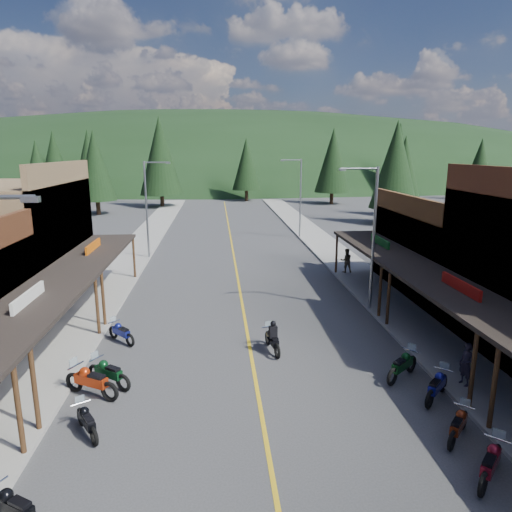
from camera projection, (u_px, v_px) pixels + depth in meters
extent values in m
plane|color=#38383A|center=(257.00, 388.00, 17.38)|extent=(220.00, 220.00, 0.00)
cube|color=gold|center=(235.00, 262.00, 36.79)|extent=(0.15, 90.00, 0.01)
cube|color=gray|center=(125.00, 264.00, 36.04)|extent=(3.40, 94.00, 0.15)
cube|color=gray|center=(341.00, 259.00, 37.51)|extent=(3.40, 94.00, 0.15)
cylinder|color=#472D19|center=(19.00, 411.00, 13.14)|extent=(0.16, 0.16, 3.00)
cube|color=black|center=(29.00, 305.00, 17.62)|extent=(3.20, 9.00, 0.18)
cylinder|color=#472D19|center=(35.00, 390.00, 14.30)|extent=(0.16, 0.16, 3.00)
cylinder|color=#472D19|center=(97.00, 307.00, 21.87)|extent=(0.16, 0.16, 3.00)
cube|color=silver|center=(29.00, 300.00, 17.57)|extent=(0.12, 3.00, 0.70)
cube|color=brown|center=(67.00, 234.00, 26.56)|extent=(0.30, 10.20, 8.20)
cube|color=black|center=(94.00, 252.00, 26.94)|extent=(3.20, 10.20, 0.18)
cylinder|color=#472D19|center=(103.00, 299.00, 23.03)|extent=(0.16, 0.16, 3.00)
cylinder|color=#472D19|center=(134.00, 258.00, 31.77)|extent=(0.16, 0.16, 3.00)
cube|color=#CC590C|center=(93.00, 248.00, 26.89)|extent=(0.12, 3.00, 0.70)
cylinder|color=#472D19|center=(494.00, 389.00, 14.35)|extent=(0.16, 0.16, 3.00)
cube|color=#562B19|center=(496.00, 267.00, 18.96)|extent=(0.30, 9.00, 8.20)
cube|color=black|center=(460.00, 293.00, 19.09)|extent=(3.20, 9.00, 0.18)
cylinder|color=#472D19|center=(473.00, 371.00, 15.52)|extent=(0.16, 0.16, 3.00)
cylinder|color=#472D19|center=(388.00, 299.00, 23.08)|extent=(0.16, 0.16, 3.00)
cube|color=#B2140F|center=(460.00, 289.00, 19.04)|extent=(0.12, 3.00, 0.70)
cube|color=#4C2D16|center=(460.00, 252.00, 28.96)|extent=(8.00, 10.20, 5.00)
cube|color=#4C2D16|center=(402.00, 244.00, 28.50)|extent=(0.30, 10.20, 6.20)
cube|color=black|center=(380.00, 246.00, 28.40)|extent=(3.20, 10.20, 0.18)
cylinder|color=#472D19|center=(380.00, 292.00, 24.25)|extent=(0.16, 0.16, 3.00)
cylinder|color=#472D19|center=(337.00, 254.00, 32.98)|extent=(0.16, 0.16, 3.00)
cube|color=#14591E|center=(380.00, 243.00, 28.36)|extent=(0.12, 3.00, 0.70)
cube|color=gray|center=(31.00, 199.00, 9.35)|extent=(0.35, 0.18, 0.12)
cylinder|color=gray|center=(147.00, 211.00, 37.23)|extent=(0.16, 0.16, 8.00)
cylinder|color=gray|center=(157.00, 162.00, 36.43)|extent=(2.00, 0.10, 0.10)
cube|color=gray|center=(168.00, 163.00, 36.52)|extent=(0.35, 0.18, 0.12)
cylinder|color=gray|center=(373.00, 241.00, 24.84)|extent=(0.16, 0.16, 8.00)
cylinder|color=gray|center=(359.00, 169.00, 23.87)|extent=(2.00, 0.10, 0.10)
cube|color=gray|center=(342.00, 170.00, 23.81)|extent=(0.35, 0.18, 0.12)
cylinder|color=gray|center=(300.00, 199.00, 46.19)|extent=(0.16, 0.16, 8.00)
cylinder|color=gray|center=(291.00, 160.00, 45.22)|extent=(2.00, 0.10, 0.10)
cube|color=gray|center=(282.00, 161.00, 45.16)|extent=(0.35, 0.18, 0.12)
ellipsoid|color=black|center=(220.00, 178.00, 148.39)|extent=(310.00, 140.00, 60.00)
cylinder|color=black|center=(92.00, 194.00, 83.06)|extent=(0.60, 0.60, 2.00)
cone|color=black|center=(89.00, 159.00, 81.65)|extent=(5.88, 5.88, 10.50)
cylinder|color=black|center=(162.00, 201.00, 72.60)|extent=(0.60, 0.60, 2.00)
cone|color=black|center=(160.00, 156.00, 71.02)|extent=(6.72, 6.72, 12.00)
cylinder|color=black|center=(246.00, 195.00, 81.54)|extent=(0.60, 0.60, 2.00)
cone|color=black|center=(246.00, 164.00, 80.30)|extent=(5.04, 5.04, 9.00)
cylinder|color=black|center=(332.00, 198.00, 76.90)|extent=(0.60, 0.60, 2.00)
cone|color=black|center=(333.00, 160.00, 75.49)|extent=(5.88, 5.88, 10.50)
cylinder|color=black|center=(396.00, 191.00, 89.90)|extent=(0.60, 0.60, 2.00)
cone|color=black|center=(399.00, 155.00, 88.32)|extent=(6.72, 6.72, 12.00)
cylinder|color=black|center=(477.00, 194.00, 83.15)|extent=(0.60, 0.60, 2.00)
cone|color=black|center=(480.00, 164.00, 81.90)|extent=(5.04, 5.04, 9.00)
cylinder|color=black|center=(58.00, 192.00, 88.21)|extent=(0.60, 0.60, 2.00)
cone|color=black|center=(54.00, 159.00, 86.80)|extent=(5.88, 5.88, 10.50)
cylinder|color=black|center=(43.00, 218.00, 54.12)|extent=(0.60, 0.60, 2.00)
cone|color=black|center=(38.00, 175.00, 52.99)|extent=(4.48, 4.48, 8.00)
cylinder|color=black|center=(401.00, 209.00, 62.85)|extent=(0.60, 0.60, 2.00)
cone|color=black|center=(404.00, 169.00, 61.63)|extent=(4.93, 4.93, 8.80)
cylinder|color=black|center=(98.00, 207.00, 64.16)|extent=(0.60, 0.60, 2.00)
cone|color=black|center=(95.00, 165.00, 62.85)|extent=(5.38, 5.38, 9.60)
cylinder|color=black|center=(392.00, 216.00, 55.72)|extent=(0.60, 0.60, 2.00)
cone|color=black|center=(396.00, 164.00, 54.32)|extent=(5.82, 5.82, 10.40)
imported|color=#251F2F|center=(466.00, 364.00, 17.13)|extent=(0.54, 0.69, 1.67)
imported|color=brown|center=(346.00, 260.00, 33.14)|extent=(0.86, 0.51, 1.76)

